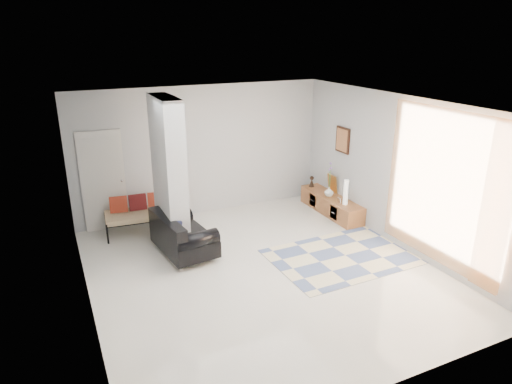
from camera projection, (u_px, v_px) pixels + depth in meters
name	position (u px, v px, depth m)	size (l,w,h in m)	color
floor	(263.00, 271.00, 7.73)	(6.00, 6.00, 0.00)	beige
ceiling	(263.00, 105.00, 6.79)	(6.00, 6.00, 0.00)	white
wall_back	(202.00, 151.00, 9.82)	(6.00, 6.00, 0.00)	#B6B8BB
wall_front	(390.00, 282.00, 4.70)	(6.00, 6.00, 0.00)	#B6B8BB
wall_left	(80.00, 222.00, 6.16)	(6.00, 6.00, 0.00)	#B6B8BB
wall_right	(398.00, 172.00, 8.36)	(6.00, 6.00, 0.00)	#B6B8BB
partition_column	(169.00, 175.00, 8.19)	(0.35, 1.20, 2.80)	#B2B8BA
hallway_door	(103.00, 181.00, 9.07)	(0.85, 0.06, 2.04)	silver
curtain	(443.00, 189.00, 7.33)	(2.55, 2.55, 0.00)	orange
wall_art	(343.00, 140.00, 9.72)	(0.04, 0.45, 0.55)	#36190E
media_console	(331.00, 205.00, 10.12)	(0.45, 1.88, 0.80)	brown
loveseat	(181.00, 236.00, 8.20)	(0.97, 1.47, 0.76)	silver
daybed	(145.00, 212.00, 9.14)	(1.66, 0.82, 0.77)	black
area_rug	(345.00, 256.00, 8.25)	(2.66, 1.78, 0.01)	beige
cylinder_lamp	(346.00, 192.00, 9.51)	(0.10, 0.10, 0.53)	white
bronze_figurine	(312.00, 181.00, 10.64)	(0.13, 0.13, 0.25)	black
vase	(329.00, 192.00, 10.03)	(0.20, 0.20, 0.21)	white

